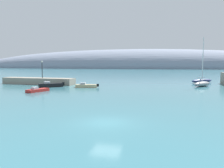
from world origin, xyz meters
TOP-DOWN VIEW (x-y plane):
  - water at (0.00, 0.00)m, footprint 600.00×600.00m
  - breakwater_rocks at (-24.02, 30.21)m, footprint 18.40×4.70m
  - distant_ridge at (-22.43, 207.99)m, footprint 355.82×74.58m
  - sailboat_navy_near_shore at (14.97, 41.96)m, footprint 6.50×5.90m
  - sailboat_grey_end_of_line at (13.38, 32.80)m, footprint 4.87×5.54m
  - motorboat_sand_foreground at (-10.40, 25.55)m, footprint 4.87×2.22m
  - motorboat_red_alongside_breakwater at (-16.49, 17.13)m, footprint 2.71×4.60m
  - motorboat_black_outer at (-18.05, 24.85)m, footprint 4.88×4.30m
  - harbor_lamp_post at (-22.78, 29.94)m, footprint 0.36×0.36m

SIDE VIEW (x-z plane):
  - water at x=0.00m, z-range 0.00..0.00m
  - distant_ridge at x=-22.43m, z-range -19.11..19.11m
  - motorboat_red_alongside_breakwater at x=-16.49m, z-range -0.15..0.75m
  - motorboat_sand_foreground at x=-10.40m, z-range -0.15..0.87m
  - motorboat_black_outer at x=-18.05m, z-range -0.16..1.01m
  - sailboat_navy_near_shore at x=14.97m, z-range -3.23..4.35m
  - sailboat_grey_end_of_line at x=13.38m, z-range -4.62..5.87m
  - breakwater_rocks at x=-24.02m, z-range 0.00..1.50m
  - harbor_lamp_post at x=-22.78m, z-range 1.99..6.04m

